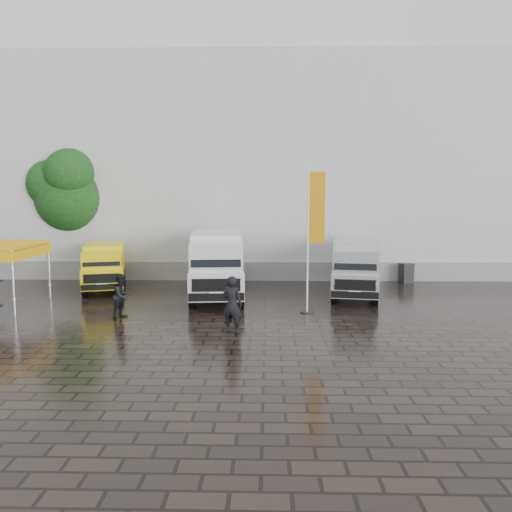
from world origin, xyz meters
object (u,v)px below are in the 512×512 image
(van_white, at_px, (216,265))
(van_silver, at_px, (355,268))
(flagpole, at_px, (313,231))
(wheelie_bin, at_px, (406,273))
(person_front, at_px, (232,305))
(person_tent, at_px, (122,296))
(van_yellow, at_px, (104,267))

(van_white, relative_size, van_silver, 1.15)
(flagpole, xyz_separation_m, wheelie_bin, (5.49, 6.90, -2.66))
(person_front, xyz_separation_m, person_tent, (-4.20, 1.97, -0.13))
(van_yellow, bearing_deg, person_front, -63.61)
(van_silver, distance_m, flagpole, 4.56)
(van_yellow, height_order, person_front, van_yellow)
(van_silver, bearing_deg, person_front, -118.85)
(van_silver, bearing_deg, van_white, -165.99)
(van_yellow, distance_m, van_white, 5.77)
(van_yellow, relative_size, person_front, 2.46)
(wheelie_bin, bearing_deg, van_white, -171.55)
(person_front, distance_m, person_tent, 4.64)
(van_white, bearing_deg, person_tent, -133.54)
(person_front, bearing_deg, van_yellow, -29.23)
(van_silver, relative_size, flagpole, 1.02)
(van_yellow, xyz_separation_m, van_white, (5.54, -1.59, 0.34))
(van_yellow, distance_m, person_tent, 6.09)
(van_silver, xyz_separation_m, wheelie_bin, (3.28, 3.41, -0.73))
(flagpole, distance_m, person_front, 4.67)
(person_tent, bearing_deg, flagpole, -56.62)
(van_white, xyz_separation_m, person_front, (1.14, -5.95, -0.46))
(van_yellow, bearing_deg, flagpole, -40.77)
(van_yellow, bearing_deg, wheelie_bin, -6.36)
(van_white, height_order, person_tent, van_white)
(van_white, bearing_deg, van_yellow, 158.12)
(wheelie_bin, relative_size, person_tent, 0.61)
(van_silver, height_order, person_front, van_silver)
(van_white, relative_size, flagpole, 1.17)
(van_silver, height_order, wheelie_bin, van_silver)
(van_white, relative_size, wheelie_bin, 6.47)
(van_white, xyz_separation_m, flagpole, (4.00, -2.99, 1.75))
(van_white, distance_m, van_silver, 6.24)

